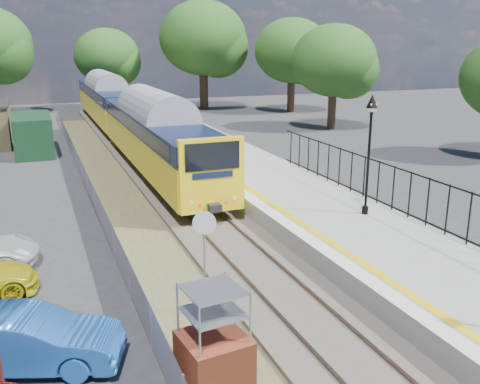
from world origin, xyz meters
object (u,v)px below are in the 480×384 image
train (125,112)px  speed_sign (204,246)px  brick_plinth (214,337)px  car_blue (28,340)px  victorian_lamp_north (371,127)px

train → speed_sign: train is taller
brick_plinth → speed_sign: speed_sign is taller
brick_plinth → car_blue: 4.35m
victorian_lamp_north → car_blue: victorian_lamp_north is taller
train → speed_sign: (-2.50, -27.31, -0.20)m
brick_plinth → train: bearing=84.0°
victorian_lamp_north → speed_sign: bearing=-152.6°
brick_plinth → car_blue: size_ratio=0.53×
train → car_blue: (-7.01, -28.00, -1.64)m
train → brick_plinth: (-3.16, -30.01, -1.25)m
speed_sign → brick_plinth: bearing=-84.5°
car_blue → brick_plinth: bearing=-98.3°
victorian_lamp_north → train: bearing=102.8°
train → car_blue: size_ratio=9.57×
car_blue → train: bearing=5.2°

